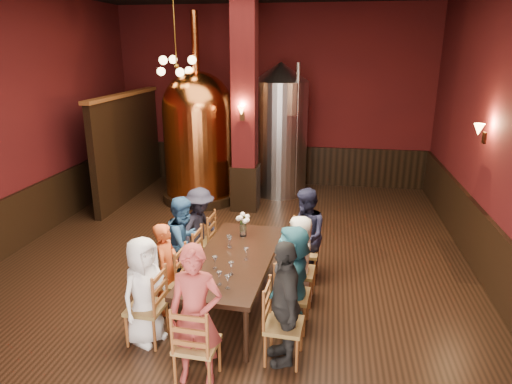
% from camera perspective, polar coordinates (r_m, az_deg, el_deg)
% --- Properties ---
extents(room, '(10.00, 10.02, 4.50)m').
position_cam_1_polar(room, '(7.03, -3.26, 7.59)').
color(room, black).
rests_on(room, ground).
extents(wainscot_right, '(0.08, 9.90, 1.00)m').
position_cam_1_polar(wainscot_right, '(7.77, 27.05, -6.91)').
color(wainscot_right, black).
rests_on(wainscot_right, ground).
extents(wainscot_back, '(7.90, 0.08, 1.00)m').
position_cam_1_polar(wainscot_back, '(12.18, 1.95, 3.50)').
color(wainscot_back, black).
rests_on(wainscot_back, ground).
extents(wainscot_left, '(0.08, 9.90, 1.00)m').
position_cam_1_polar(wainscot_left, '(9.19, -27.96, -3.38)').
color(wainscot_left, black).
rests_on(wainscot_left, ground).
extents(column, '(0.58, 0.58, 4.50)m').
position_cam_1_polar(column, '(9.81, -1.39, 10.46)').
color(column, '#490F11').
rests_on(column, ground).
extents(partition, '(0.22, 3.50, 2.40)m').
position_cam_1_polar(partition, '(11.25, -15.69, 5.32)').
color(partition, black).
rests_on(partition, ground).
extents(pendant_cluster, '(0.90, 0.90, 1.70)m').
position_cam_1_polar(pendant_cluster, '(10.22, -9.92, 15.29)').
color(pendant_cluster, '#A57226').
rests_on(pendant_cluster, room).
extents(sconce_wall, '(0.20, 0.20, 0.36)m').
position_cam_1_polar(sconce_wall, '(8.02, 26.71, 6.63)').
color(sconce_wall, black).
rests_on(sconce_wall, room).
extents(sconce_column, '(0.20, 0.20, 0.36)m').
position_cam_1_polar(sconce_column, '(9.52, -1.73, 9.94)').
color(sconce_column, black).
rests_on(sconce_column, column).
extents(dining_table, '(1.13, 2.45, 0.75)m').
position_cam_1_polar(dining_table, '(6.31, -2.69, -8.60)').
color(dining_table, black).
rests_on(dining_table, ground).
extents(chair_0, '(0.48, 0.48, 0.92)m').
position_cam_1_polar(chair_0, '(5.87, -13.59, -13.79)').
color(chair_0, brown).
rests_on(chair_0, ground).
extents(person_0, '(0.67, 0.79, 1.37)m').
position_cam_1_polar(person_0, '(5.76, -13.75, -11.89)').
color(person_0, white).
rests_on(person_0, ground).
extents(chair_1, '(0.48, 0.48, 0.92)m').
position_cam_1_polar(chair_1, '(6.39, -10.96, -10.83)').
color(chair_1, brown).
rests_on(chair_1, ground).
extents(person_1, '(0.31, 0.47, 1.29)m').
position_cam_1_polar(person_1, '(6.31, -11.06, -9.37)').
color(person_1, '#CC5123').
rests_on(person_1, ground).
extents(chair_2, '(0.48, 0.48, 0.92)m').
position_cam_1_polar(chair_2, '(6.93, -8.81, -8.35)').
color(chair_2, brown).
rests_on(chair_2, ground).
extents(person_2, '(0.49, 0.76, 1.44)m').
position_cam_1_polar(person_2, '(6.83, -8.91, -6.39)').
color(person_2, '#264E80').
rests_on(person_2, ground).
extents(chair_3, '(0.48, 0.48, 0.92)m').
position_cam_1_polar(chair_3, '(7.50, -6.97, -6.19)').
color(chair_3, brown).
rests_on(chair_3, ground).
extents(person_3, '(0.72, 0.98, 1.37)m').
position_cam_1_polar(person_3, '(7.41, -7.03, -4.61)').
color(person_3, black).
rests_on(person_3, ground).
extents(chair_4, '(0.48, 0.48, 0.92)m').
position_cam_1_polar(chair_4, '(5.42, 3.52, -16.21)').
color(chair_4, brown).
rests_on(chair_4, ground).
extents(person_4, '(0.60, 0.94, 1.49)m').
position_cam_1_polar(person_4, '(5.26, 3.58, -13.61)').
color(person_4, black).
rests_on(person_4, ground).
extents(chair_5, '(0.48, 0.48, 0.92)m').
position_cam_1_polar(chair_5, '(5.98, 4.57, -12.70)').
color(chair_5, brown).
rests_on(chair_5, ground).
extents(person_5, '(0.45, 1.32, 1.41)m').
position_cam_1_polar(person_5, '(5.86, 4.63, -10.64)').
color(person_5, teal).
rests_on(person_5, ground).
extents(chair_6, '(0.48, 0.48, 0.92)m').
position_cam_1_polar(chair_6, '(6.55, 5.41, -9.83)').
color(chair_6, brown).
rests_on(chair_6, ground).
extents(person_6, '(0.57, 0.72, 1.28)m').
position_cam_1_polar(person_6, '(6.47, 5.46, -8.40)').
color(person_6, silver).
rests_on(person_6, ground).
extents(chair_7, '(0.48, 0.48, 0.92)m').
position_cam_1_polar(chair_7, '(7.15, 6.11, -7.40)').
color(chair_7, brown).
rests_on(chair_7, ground).
extents(person_7, '(0.54, 0.78, 1.46)m').
position_cam_1_polar(person_7, '(7.04, 6.18, -5.39)').
color(person_7, '#191A32').
rests_on(person_7, ground).
extents(chair_8, '(0.48, 0.48, 0.92)m').
position_cam_1_polar(chair_8, '(5.16, -7.40, -18.29)').
color(chair_8, brown).
rests_on(chair_8, ground).
extents(person_8, '(0.60, 0.42, 1.59)m').
position_cam_1_polar(person_8, '(4.97, -7.55, -15.16)').
color(person_8, '#953431').
rests_on(person_8, ground).
extents(copper_kettle, '(1.87, 1.87, 4.22)m').
position_cam_1_polar(copper_kettle, '(10.62, -7.18, 7.01)').
color(copper_kettle, black).
rests_on(copper_kettle, ground).
extents(steel_vessel, '(1.43, 1.43, 3.16)m').
position_cam_1_polar(steel_vessel, '(11.08, 3.03, 7.77)').
color(steel_vessel, '#B2B2B7').
rests_on(steel_vessel, ground).
extents(rose_vase, '(0.22, 0.22, 0.37)m').
position_cam_1_polar(rose_vase, '(6.84, -1.64, -3.66)').
color(rose_vase, white).
rests_on(rose_vase, dining_table).
extents(wine_glass_0, '(0.07, 0.07, 0.17)m').
position_cam_1_polar(wine_glass_0, '(6.51, -3.27, -6.29)').
color(wine_glass_0, white).
rests_on(wine_glass_0, dining_table).
extents(wine_glass_1, '(0.07, 0.07, 0.17)m').
position_cam_1_polar(wine_glass_1, '(6.56, -3.41, -6.12)').
color(wine_glass_1, white).
rests_on(wine_glass_1, dining_table).
extents(wine_glass_2, '(0.07, 0.07, 0.17)m').
position_cam_1_polar(wine_glass_2, '(5.79, -3.13, -9.50)').
color(wine_glass_2, white).
rests_on(wine_glass_2, dining_table).
extents(wine_glass_3, '(0.07, 0.07, 0.17)m').
position_cam_1_polar(wine_glass_3, '(5.66, -8.00, -10.36)').
color(wine_glass_3, white).
rests_on(wine_glass_3, dining_table).
extents(wine_glass_4, '(0.07, 0.07, 0.17)m').
position_cam_1_polar(wine_glass_4, '(6.16, -1.24, -7.73)').
color(wine_glass_4, white).
rests_on(wine_glass_4, dining_table).
extents(wine_glass_5, '(0.07, 0.07, 0.17)m').
position_cam_1_polar(wine_glass_5, '(5.48, -3.57, -11.16)').
color(wine_glass_5, white).
rests_on(wine_glass_5, dining_table).
extents(wine_glass_6, '(0.07, 0.07, 0.17)m').
position_cam_1_polar(wine_glass_6, '(5.95, -5.16, -8.77)').
color(wine_glass_6, white).
rests_on(wine_glass_6, dining_table).
extents(wine_glass_7, '(0.07, 0.07, 0.17)m').
position_cam_1_polar(wine_glass_7, '(5.57, -4.59, -10.69)').
color(wine_glass_7, white).
rests_on(wine_glass_7, dining_table).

